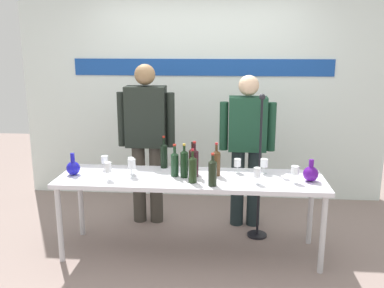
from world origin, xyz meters
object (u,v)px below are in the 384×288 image
(wine_glass_left_2, at_px, (131,162))
(wine_bottle_2, at_px, (184,163))
(wine_bottle_6, at_px, (194,161))
(wine_bottle_1, at_px, (193,168))
(wine_bottle_3, at_px, (164,155))
(wine_glass_left_3, at_px, (108,168))
(microphone_stand, at_px, (259,191))
(decanter_blue_left, at_px, (73,168))
(wine_bottle_5, at_px, (216,162))
(presenter_right, at_px, (247,143))
(wine_glass_right_1, at_px, (264,163))
(wine_glass_left_1, at_px, (105,160))
(wine_glass_right_0, at_px, (237,163))
(wine_glass_right_2, at_px, (257,173))
(wine_bottle_4, at_px, (192,160))
(wine_glass_right_3, at_px, (295,171))
(wine_bottle_7, at_px, (213,172))
(wine_bottle_0, at_px, (175,163))
(decanter_blue_right, at_px, (311,173))
(presenter_left, at_px, (146,134))
(display_table, at_px, (191,183))

(wine_glass_left_2, bearing_deg, wine_bottle_2, -8.50)
(wine_bottle_6, bearing_deg, wine_bottle_1, -90.07)
(wine_bottle_3, bearing_deg, wine_bottle_2, -51.17)
(wine_bottle_6, height_order, wine_glass_left_3, wine_bottle_6)
(wine_bottle_1, height_order, microphone_stand, microphone_stand)
(decanter_blue_left, bearing_deg, wine_bottle_5, 4.08)
(presenter_right, xyz_separation_m, wine_glass_right_1, (0.14, -0.51, -0.07))
(wine_bottle_5, height_order, wine_glass_left_1, wine_bottle_5)
(wine_bottle_5, xyz_separation_m, wine_glass_right_0, (0.19, 0.10, -0.03))
(wine_glass_right_0, relative_size, wine_glass_right_2, 0.93)
(wine_bottle_4, bearing_deg, wine_glass_right_3, -13.38)
(wine_bottle_7, height_order, microphone_stand, microphone_stand)
(wine_bottle_0, bearing_deg, decanter_blue_right, -2.06)
(decanter_blue_left, height_order, wine_bottle_6, wine_bottle_6)
(presenter_left, height_order, wine_bottle_0, presenter_left)
(decanter_blue_left, bearing_deg, wine_bottle_1, -6.19)
(wine_bottle_5, bearing_deg, wine_glass_left_2, -179.88)
(microphone_stand, bearing_deg, wine_bottle_5, -142.28)
(decanter_blue_left, distance_m, wine_bottle_0, 0.94)
(microphone_stand, bearing_deg, wine_bottle_2, -150.37)
(decanter_blue_left, height_order, wine_glass_right_3, decanter_blue_left)
(display_table, height_order, wine_glass_left_3, wine_glass_left_3)
(wine_bottle_2, relative_size, wine_bottle_6, 0.95)
(wine_glass_left_2, xyz_separation_m, wine_glass_right_2, (1.15, -0.20, -0.01))
(wine_bottle_6, height_order, wine_bottle_7, wine_bottle_6)
(wine_bottle_4, distance_m, wine_glass_left_1, 0.85)
(wine_bottle_3, height_order, wine_glass_right_1, wine_bottle_3)
(wine_bottle_0, distance_m, wine_glass_right_3, 1.06)
(wine_bottle_7, bearing_deg, microphone_stand, 54.28)
(wine_bottle_4, bearing_deg, wine_bottle_2, -113.61)
(decanter_blue_left, height_order, wine_glass_right_1, decanter_blue_left)
(display_table, distance_m, wine_glass_right_1, 0.71)
(wine_bottle_5, distance_m, wine_bottle_6, 0.20)
(decanter_blue_left, relative_size, wine_glass_left_3, 1.27)
(wine_bottle_2, bearing_deg, wine_glass_left_2, 171.50)
(display_table, relative_size, wine_glass_right_2, 16.68)
(presenter_left, height_order, wine_glass_right_3, presenter_left)
(wine_bottle_3, relative_size, microphone_stand, 0.22)
(wine_glass_left_3, bearing_deg, decanter_blue_left, 161.53)
(wine_bottle_2, height_order, wine_glass_right_3, wine_bottle_2)
(wine_bottle_0, relative_size, wine_glass_right_0, 2.22)
(wine_bottle_6, bearing_deg, wine_glass_right_0, 19.18)
(wine_bottle_0, bearing_deg, presenter_right, 44.00)
(wine_bottle_6, relative_size, wine_glass_right_1, 2.32)
(decanter_blue_right, height_order, wine_bottle_2, wine_bottle_2)
(wine_glass_right_1, bearing_deg, wine_bottle_1, -154.15)
(presenter_right, relative_size, wine_bottle_0, 5.39)
(decanter_blue_left, bearing_deg, wine_glass_right_0, 7.37)
(wine_bottle_1, relative_size, wine_bottle_5, 0.98)
(wine_bottle_2, bearing_deg, wine_glass_right_2, -11.12)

